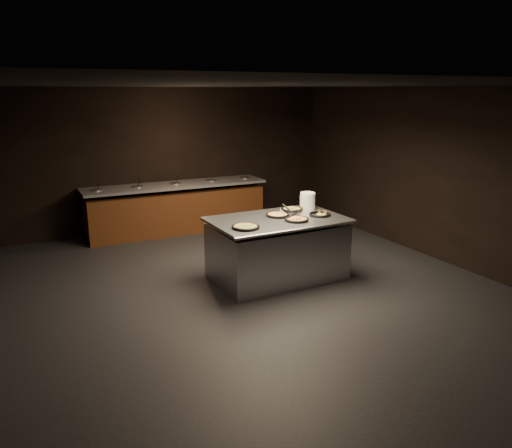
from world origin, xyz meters
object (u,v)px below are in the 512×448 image
object	(u,v)px
pan_veggie_whole	(246,227)
pan_cheese_whole	(278,215)
serving_counter	(277,250)
plate_stack	(307,201)

from	to	relation	value
pan_veggie_whole	pan_cheese_whole	world-z (taller)	same
pan_veggie_whole	pan_cheese_whole	size ratio (longest dim) A/B	1.09
pan_cheese_whole	serving_counter	bearing A→B (deg)	-119.69
serving_counter	pan_cheese_whole	bearing A→B (deg)	58.97
plate_stack	pan_cheese_whole	size ratio (longest dim) A/B	0.71
pan_veggie_whole	plate_stack	bearing A→B (deg)	24.54
serving_counter	pan_cheese_whole	size ratio (longest dim) A/B	5.56
plate_stack	pan_veggie_whole	size ratio (longest dim) A/B	0.66
serving_counter	plate_stack	bearing A→B (deg)	24.40
serving_counter	pan_cheese_whole	world-z (taller)	pan_cheese_whole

